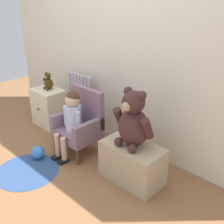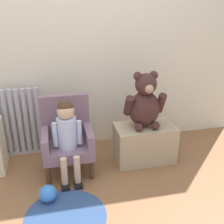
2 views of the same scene
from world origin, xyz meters
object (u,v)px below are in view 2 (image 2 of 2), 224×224
at_px(child_armchair, 67,137).
at_px(floor_rug, 66,216).
at_px(toy_ball, 48,194).
at_px(large_teddy_bear, 145,103).
at_px(child_figure, 67,129).
at_px(radiator, 20,123).
at_px(low_bench, 144,143).

height_order(child_armchair, floor_rug, child_armchair).
bearing_deg(toy_ball, floor_rug, -59.75).
bearing_deg(toy_ball, large_teddy_bear, 24.80).
relative_size(child_figure, large_teddy_bear, 1.34).
bearing_deg(child_armchair, child_figure, -90.00).
bearing_deg(toy_ball, child_armchair, 65.32).
bearing_deg(radiator, child_figure, -47.54).
distance_m(child_figure, floor_rug, 0.71).
xyz_separation_m(child_figure, low_bench, (0.74, 0.10, -0.28)).
relative_size(large_teddy_bear, floor_rug, 0.86).
xyz_separation_m(child_armchair, floor_rug, (-0.08, -0.64, -0.32)).
bearing_deg(toy_ball, child_figure, 58.12).
distance_m(large_teddy_bear, toy_ball, 1.15).
distance_m(low_bench, toy_ball, 1.04).
distance_m(child_figure, large_teddy_bear, 0.75).
height_order(radiator, low_bench, radiator).
distance_m(child_armchair, toy_ball, 0.54).
bearing_deg(radiator, low_bench, -17.77).
bearing_deg(child_armchair, low_bench, -1.08).
relative_size(radiator, child_figure, 0.98).
height_order(low_bench, toy_ball, low_bench).
bearing_deg(child_figure, floor_rug, -98.36).
bearing_deg(floor_rug, large_teddy_bear, 38.27).
relative_size(low_bench, floor_rug, 0.92).
xyz_separation_m(child_figure, large_teddy_bear, (0.73, 0.11, 0.14)).
bearing_deg(toy_ball, low_bench, 23.97).
relative_size(radiator, child_armchair, 1.01).
bearing_deg(large_teddy_bear, low_bench, -38.58).
bearing_deg(floor_rug, low_bench, 37.37).
distance_m(radiator, toy_ball, 0.88).
height_order(child_figure, toy_ball, child_figure).
distance_m(child_armchair, large_teddy_bear, 0.78).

